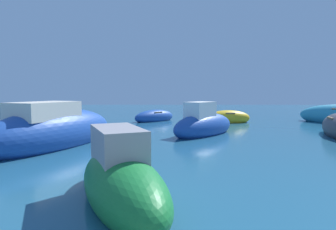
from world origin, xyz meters
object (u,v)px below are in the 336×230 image
(moored_boat_3, at_px, (122,180))
(moored_boat_7, at_px, (228,118))
(moored_boat_0, at_px, (54,131))
(moored_boat_8, at_px, (204,125))
(moored_boat_4, at_px, (155,117))
(moored_boat_6, at_px, (73,117))

(moored_boat_3, xyz_separation_m, moored_boat_7, (4.78, 13.73, -0.13))
(moored_boat_0, xyz_separation_m, moored_boat_8, (6.10, 3.02, -0.12))
(moored_boat_4, relative_size, moored_boat_7, 1.00)
(moored_boat_8, bearing_deg, moored_boat_3, -156.50)
(moored_boat_6, distance_m, moored_boat_7, 10.93)
(moored_boat_7, distance_m, moored_boat_8, 5.72)
(moored_boat_0, relative_size, moored_boat_8, 1.51)
(moored_boat_4, bearing_deg, moored_boat_8, 69.73)
(moored_boat_0, xyz_separation_m, moored_boat_4, (3.33, 9.22, -0.30))
(moored_boat_4, bearing_deg, moored_boat_6, -45.16)
(moored_boat_4, bearing_deg, moored_boat_0, 25.79)
(moored_boat_3, height_order, moored_boat_4, moored_boat_3)
(moored_boat_7, bearing_deg, moored_boat_8, 56.72)
(moored_boat_3, relative_size, moored_boat_4, 1.22)
(moored_boat_0, distance_m, moored_boat_8, 6.81)
(moored_boat_3, relative_size, moored_boat_8, 0.92)
(moored_boat_0, relative_size, moored_boat_6, 1.89)
(moored_boat_0, height_order, moored_boat_7, moored_boat_0)
(moored_boat_3, bearing_deg, moored_boat_8, 139.29)
(moored_boat_0, distance_m, moored_boat_4, 9.81)
(moored_boat_6, relative_size, moored_boat_8, 0.80)
(moored_boat_4, xyz_separation_m, moored_boat_7, (5.02, -0.95, 0.01))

